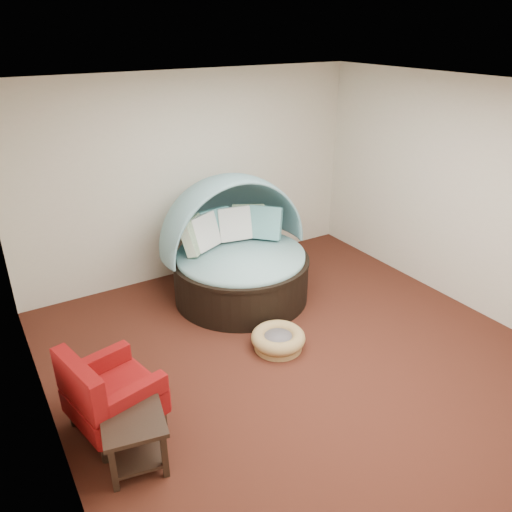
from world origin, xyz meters
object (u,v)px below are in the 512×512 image
red_armchair (109,394)px  canopy_daybed (237,242)px  side_table (135,436)px  pet_basket (278,339)px

red_armchair → canopy_daybed: bearing=23.4°
canopy_daybed → side_table: 3.00m
pet_basket → side_table: side_table is taller
canopy_daybed → pet_basket: 1.49m
pet_basket → red_armchair: bearing=-172.7°
pet_basket → red_armchair: 1.99m
canopy_daybed → side_table: (-2.12, -2.08, -0.45)m
canopy_daybed → side_table: bearing=-134.2°
canopy_daybed → pet_basket: bearing=-98.2°
canopy_daybed → pet_basket: (-0.22, -1.32, -0.64)m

